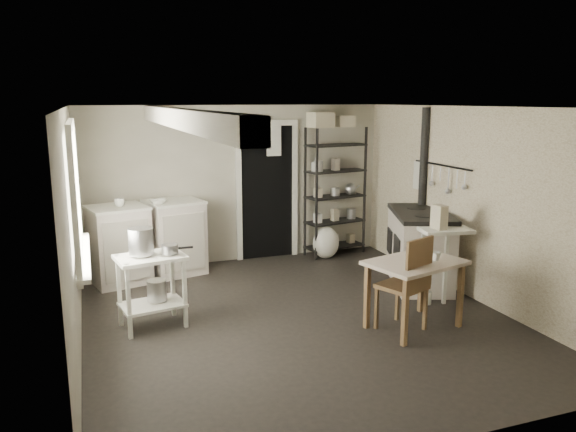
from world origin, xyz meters
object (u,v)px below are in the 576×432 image
object	(u,v)px
prep_table	(152,291)
base_cabinets	(148,244)
flour_sack	(326,243)
stove	(420,251)
chair	(402,285)
work_table	(414,293)
shelf_rack	(335,194)
stockpot	(141,241)

from	to	relation	value
prep_table	base_cabinets	size ratio (longest dim) A/B	0.50
base_cabinets	flour_sack	world-z (taller)	base_cabinets
stove	chair	size ratio (longest dim) A/B	1.20
work_table	chair	distance (m)	0.18
prep_table	shelf_rack	bearing A→B (deg)	33.40
work_table	base_cabinets	bearing A→B (deg)	131.96
flour_sack	base_cabinets	bearing A→B (deg)	-179.29
prep_table	flour_sack	world-z (taller)	prep_table
flour_sack	shelf_rack	bearing A→B (deg)	41.11
work_table	flour_sack	bearing A→B (deg)	85.94
stockpot	shelf_rack	xyz separation A→B (m)	(3.10, 1.97, 0.01)
shelf_rack	flour_sack	distance (m)	0.77
stove	work_table	world-z (taller)	stove
stockpot	base_cabinets	size ratio (longest dim) A/B	0.18
stockpot	base_cabinets	distance (m)	1.82
stockpot	flour_sack	distance (m)	3.44
stove	chair	xyz separation A→B (m)	(-1.00, -1.22, 0.05)
stockpot	base_cabinets	world-z (taller)	stockpot
shelf_rack	work_table	distance (m)	3.04
base_cabinets	stove	bearing A→B (deg)	-38.03
stockpot	work_table	bearing A→B (deg)	-20.09
base_cabinets	shelf_rack	distance (m)	2.92
chair	base_cabinets	bearing A→B (deg)	108.00
base_cabinets	chair	xyz separation A→B (m)	(2.29, -2.71, 0.03)
stockpot	stove	world-z (taller)	stockpot
stockpot	shelf_rack	world-z (taller)	shelf_rack
prep_table	shelf_rack	size ratio (longest dim) A/B	0.40
base_cabinets	stove	world-z (taller)	base_cabinets
flour_sack	stockpot	bearing A→B (deg)	-148.33
prep_table	base_cabinets	xyz separation A→B (m)	(0.15, 1.75, 0.06)
work_table	flour_sack	size ratio (longest dim) A/B	1.97
prep_table	chair	size ratio (longest dim) A/B	0.77
shelf_rack	work_table	bearing A→B (deg)	-108.65
base_cabinets	prep_table	bearing A→B (deg)	-108.51
stockpot	work_table	distance (m)	2.90
prep_table	base_cabinets	bearing A→B (deg)	85.09
shelf_rack	chair	xyz separation A→B (m)	(-0.58, -2.95, -0.46)
stockpot	work_table	world-z (taller)	stockpot
stockpot	flour_sack	xyz separation A→B (m)	(2.87, 1.77, -0.70)
stove	base_cabinets	bearing A→B (deg)	176.46
base_cabinets	stove	xyz separation A→B (m)	(3.29, -1.50, -0.02)
stockpot	flour_sack	size ratio (longest dim) A/B	0.57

